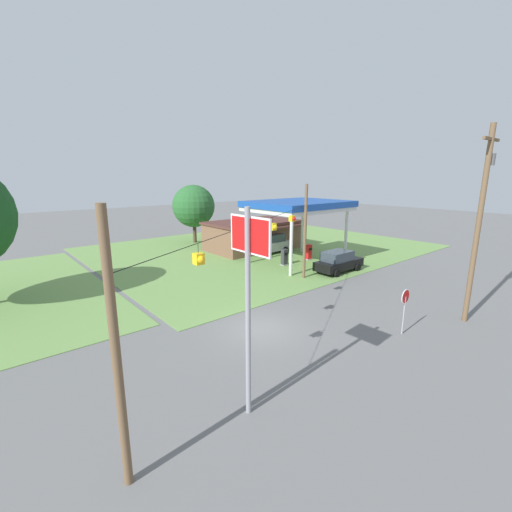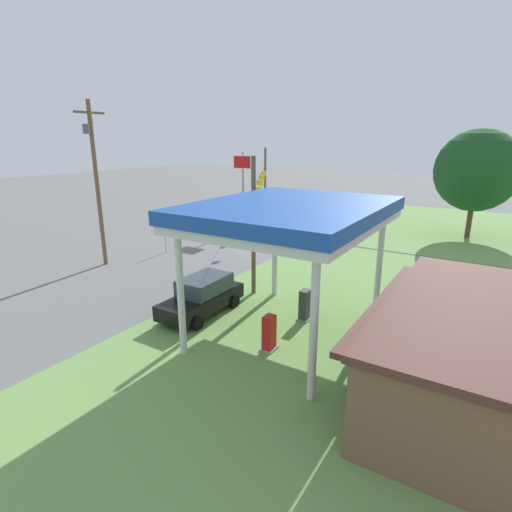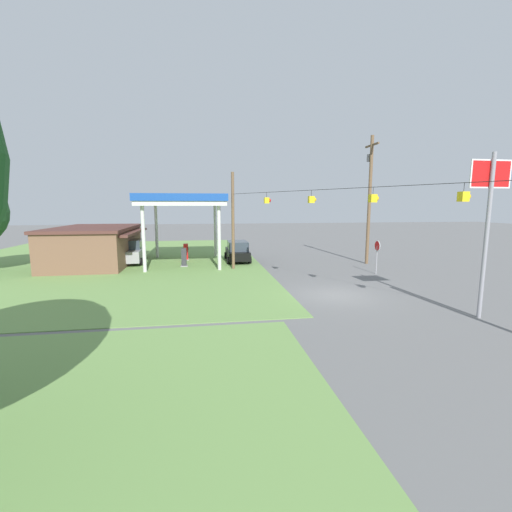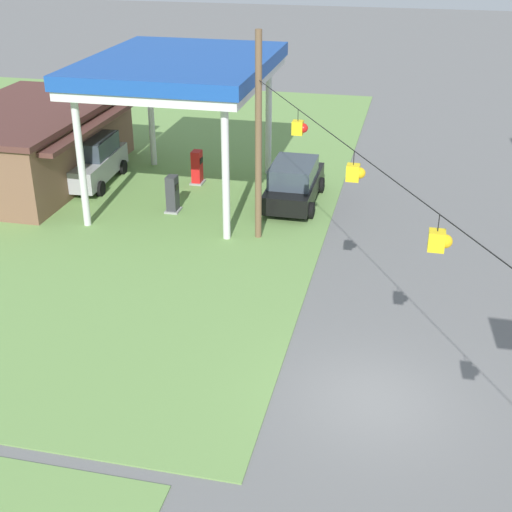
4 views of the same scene
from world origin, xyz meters
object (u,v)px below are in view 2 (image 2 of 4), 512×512
Objects in this scene: fuel_pump_far at (269,334)px; tree_west_verge at (477,171)px; car_at_pumps_front at (203,296)px; utility_pole_main at (96,177)px; gas_station_canopy at (291,216)px; gas_station_store at (484,355)px; fuel_pump_near at (305,306)px; stop_sign_roadside at (165,229)px; stop_sign_overhead at (243,176)px; car_at_pumps_rear at (391,348)px.

fuel_pump_far is 27.37m from tree_west_verge.
car_at_pumps_front is 0.44× the size of utility_pole_main.
tree_west_verge reaches higher than gas_station_canopy.
gas_station_store is 12.24m from car_at_pumps_front.
gas_station_store is 7.99m from fuel_pump_near.
fuel_pump_near is 0.17× the size of tree_west_verge.
utility_pole_main is (-0.83, -15.73, 5.30)m from fuel_pump_near.
stop_sign_overhead reaches higher than stop_sign_roadside.
utility_pole_main is at bearing 161.65° from stop_sign_roadside.
utility_pole_main is (-4.22, -15.73, 5.30)m from fuel_pump_far.
stop_sign_roadside is 0.23× the size of utility_pole_main.
gas_station_canopy is 1.22× the size of stop_sign_overhead.
fuel_pump_far is at bearing -10.79° from tree_west_verge.
gas_station_store is at bearing 84.49° from gas_station_canopy.
tree_west_verge is (-25.50, 0.38, 4.81)m from car_at_pumps_rear.
stop_sign_roadside is 6.32m from utility_pole_main.
fuel_pump_near is 0.33× the size of car_at_pumps_rear.
car_at_pumps_front reaches higher than fuel_pump_far.
car_at_pumps_front is at bearing 27.89° from stop_sign_overhead.
utility_pole_main is at bearing -93.03° from fuel_pump_near.
gas_station_canopy reaches higher than car_at_pumps_front.
tree_west_verge is at bearing 158.54° from car_at_pumps_front.
gas_station_canopy is at bearing 0.06° from fuel_pump_near.
fuel_pump_near is 24.11m from tree_west_verge.
car_at_pumps_front is 1.02× the size of car_at_pumps_rear.
fuel_pump_far is at bearing 74.99° from utility_pole_main.
fuel_pump_near is 0.32× the size of car_at_pumps_front.
stop_sign_overhead is at bearing -152.40° from car_at_pumps_front.
fuel_pump_near and fuel_pump_far have the same top height.
gas_station_store is 23.93m from utility_pole_main.
utility_pole_main reaches higher than gas_station_canopy.
utility_pole_main is at bearing -7.48° from stop_sign_overhead.
fuel_pump_far is 16.73m from stop_sign_roadside.
stop_sign_roadside is at bearing -47.42° from tree_west_verge.
tree_west_verge reaches higher than car_at_pumps_rear.
fuel_pump_far is at bearing -0.06° from gas_station_canopy.
gas_station_canopy is 1.89× the size of car_at_pumps_rear.
fuel_pump_far is 23.72m from stop_sign_overhead.
utility_pole_main is 1.16× the size of tree_west_verge.
gas_station_canopy is 16.28m from stop_sign_roadside.
tree_west_verge is at bearing -47.42° from stop_sign_roadside.
gas_station_canopy is 25.23m from tree_west_verge.
stop_sign_roadside is at bearing -116.14° from gas_station_canopy.
car_at_pumps_rear is at bearing 80.40° from gas_station_canopy.
tree_west_verge is (-23.02, 5.03, 5.12)m from fuel_pump_near.
stop_sign_overhead is at bearing 172.52° from utility_pole_main.
fuel_pump_far is (1.69, -0.00, -4.67)m from gas_station_canopy.
gas_station_canopy is at bearing 80.88° from utility_pole_main.
stop_sign_roadside reaches higher than car_at_pumps_front.
fuel_pump_near is at bearing -12.33° from tree_west_verge.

